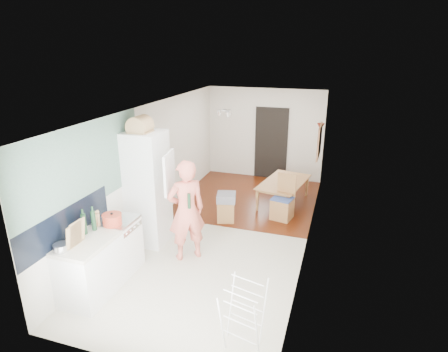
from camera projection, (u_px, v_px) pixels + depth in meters
The scene contains 32 objects.
room_shell at pixel (226, 174), 7.16m from camera, with size 3.20×7.00×2.50m, color silver, non-canonical shape.
floor at pixel (226, 232), 7.58m from camera, with size 3.20×7.00×0.01m, color beige.
wood_floor_overlay at pixel (249, 198), 9.24m from camera, with size 3.20×3.30×0.01m, color #531307.
sage_wall_panel at pixel (85, 167), 5.63m from camera, with size 0.02×3.00×1.30m, color gray.
tile_splashback at pixel (67, 224), 5.37m from camera, with size 0.02×1.90×0.50m, color black.
doorway_recess at pixel (271, 144), 10.31m from camera, with size 0.90×0.04×2.00m, color black.
base_cabinet at pixel (90, 271), 5.53m from camera, with size 0.60×0.90×0.86m, color white.
worktop at pixel (86, 243), 5.37m from camera, with size 0.62×0.92×0.06m, color beige.
range_cooker at pixel (118, 246), 6.20m from camera, with size 0.60×0.60×0.88m, color white.
cooker_top at pixel (116, 220), 6.04m from camera, with size 0.60×0.60×0.04m, color silver.
fridge_housing at pixel (148, 189), 6.89m from camera, with size 0.66×0.66×2.15m, color white.
fridge_door at pixel (169, 173), 6.29m from camera, with size 0.56×0.04×0.70m, color white.
fridge_interior at pixel (161, 166), 6.64m from camera, with size 0.02×0.52×0.66m, color white.
pinboard at pixel (320, 141), 8.31m from camera, with size 0.03×0.90×0.70m, color tan.
pinboard_frame at pixel (319, 141), 8.31m from camera, with size 0.01×0.94×0.74m, color #AD8147.
wall_sconce at pixel (321, 127), 8.84m from camera, with size 0.18×0.18×0.16m, color maroon.
person at pixel (186, 202), 6.34m from camera, with size 0.78×0.51×2.13m, color #EF7561.
dining_table at pixel (284, 194), 8.85m from camera, with size 1.34×0.75×0.47m, color #AD8147.
dining_chair at pixel (283, 198), 7.99m from camera, with size 0.41×0.41×0.99m, color #AD8147, non-canonical shape.
stool at pixel (226, 211), 7.97m from camera, with size 0.36×0.36×0.47m, color #AD8147, non-canonical shape.
grey_drape at pixel (226, 197), 7.85m from camera, with size 0.39×0.39×0.17m, color gray.
drying_rack at pixel (243, 317), 4.57m from camera, with size 0.45×0.41×0.88m, color white, non-canonical shape.
bread_bin at pixel (140, 126), 6.46m from camera, with size 0.39×0.37×0.20m, color tan, non-canonical shape.
red_casserole at pixel (112, 219), 5.83m from camera, with size 0.30×0.30×0.18m, color #C84129.
steel_pan at pixel (61, 247), 5.10m from camera, with size 0.21×0.21×0.10m, color silver.
held_bottle at pixel (189, 201), 6.15m from camera, with size 0.06×0.06×0.26m, color #1C3D24.
bottle_a at pixel (84, 224), 5.52m from camera, with size 0.07×0.07×0.32m, color #1C3D24.
bottle_b at pixel (94, 221), 5.64m from camera, with size 0.07×0.07×0.31m, color #1C3D24.
bottle_c at pixel (78, 234), 5.35m from camera, with size 0.09×0.09×0.22m, color silver.
pepper_mill_front at pixel (98, 219), 5.80m from camera, with size 0.06×0.06×0.20m, color tan.
pepper_mill_back at pixel (95, 221), 5.76m from camera, with size 0.06×0.06×0.21m, color tan.
chopping_boards at pixel (75, 234), 5.18m from camera, with size 0.04×0.28×0.38m, color tan, non-canonical shape.
Camera 1 is at (2.05, -6.45, 3.59)m, focal length 30.00 mm.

